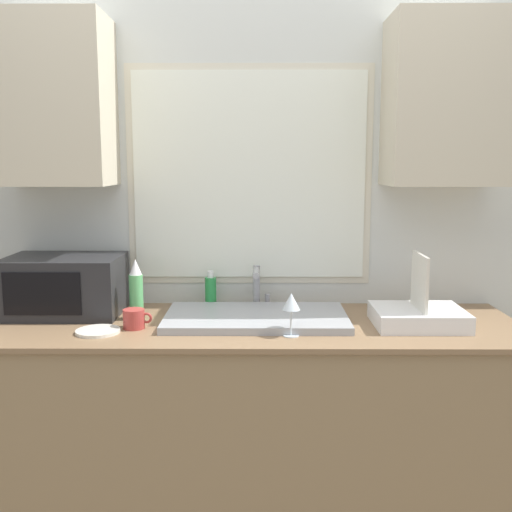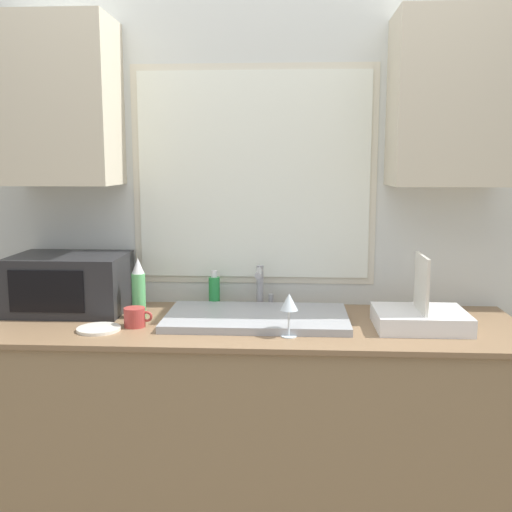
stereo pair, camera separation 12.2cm
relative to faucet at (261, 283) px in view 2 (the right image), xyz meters
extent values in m
cube|color=#8C7251|center=(-0.04, -0.24, -0.57)|extent=(2.18, 0.67, 0.87)
cube|color=#846647|center=(-0.04, -0.24, -0.13)|extent=(2.21, 0.70, 0.02)
cube|color=silver|center=(-0.04, 0.13, 0.30)|extent=(6.00, 0.06, 2.60)
cube|color=beige|center=(-0.04, 0.10, 0.47)|extent=(1.10, 0.01, 0.98)
cube|color=white|center=(-0.04, 0.10, 0.47)|extent=(1.04, 0.01, 0.92)
cube|color=beige|center=(-0.85, -0.06, 0.78)|extent=(0.48, 0.32, 0.69)
cube|color=beige|center=(0.78, -0.06, 0.78)|extent=(0.48, 0.32, 0.69)
cube|color=#9EA0A5|center=(0.00, -0.22, -0.10)|extent=(0.74, 0.43, 0.03)
cylinder|color=#99999E|center=(0.00, 0.03, -0.02)|extent=(0.03, 0.03, 0.19)
cylinder|color=#99999E|center=(0.00, -0.05, 0.06)|extent=(0.03, 0.16, 0.03)
cylinder|color=#99999E|center=(0.05, 0.03, -0.09)|extent=(0.02, 0.02, 0.06)
cube|color=#232326|center=(-0.83, -0.10, 0.01)|extent=(0.48, 0.34, 0.25)
cube|color=black|center=(-0.86, -0.27, 0.01)|extent=(0.31, 0.01, 0.17)
cube|color=white|center=(0.64, -0.28, -0.08)|extent=(0.35, 0.29, 0.07)
cube|color=silver|center=(0.64, -0.28, 0.06)|extent=(0.01, 0.22, 0.22)
cylinder|color=#59B266|center=(-0.50, -0.18, -0.02)|extent=(0.06, 0.06, 0.19)
cone|color=silver|center=(-0.50, -0.18, 0.10)|extent=(0.05, 0.05, 0.07)
cylinder|color=#268C3F|center=(-0.21, 0.02, -0.05)|extent=(0.05, 0.05, 0.14)
cylinder|color=white|center=(-0.21, 0.02, 0.04)|extent=(0.03, 0.03, 0.03)
cylinder|color=#A53833|center=(-0.48, -0.33, -0.08)|extent=(0.08, 0.08, 0.08)
torus|color=#A53833|center=(-0.43, -0.33, -0.07)|extent=(0.04, 0.01, 0.04)
cylinder|color=silver|center=(0.13, -0.43, -0.11)|extent=(0.06, 0.06, 0.00)
cylinder|color=silver|center=(0.13, -0.43, -0.06)|extent=(0.01, 0.01, 0.10)
cone|color=silver|center=(0.13, -0.43, 0.02)|extent=(0.07, 0.07, 0.06)
cylinder|color=silver|center=(-0.61, -0.39, -0.11)|extent=(0.17, 0.17, 0.01)
camera|label=1|loc=(0.01, -2.61, 0.53)|focal=42.00mm
camera|label=2|loc=(0.13, -2.60, 0.53)|focal=42.00mm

